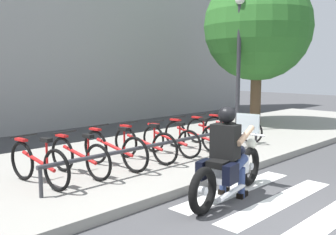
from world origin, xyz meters
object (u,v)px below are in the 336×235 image
(bicycle_0, at_px, (38,164))
(bicycle_1, at_px, (79,157))
(bike_rack, at_px, (177,142))
(bicycle_3, at_px, (144,144))
(motorcycle, at_px, (230,169))
(bicycle_7, at_px, (232,128))
(tree_near_rack, at_px, (258,27))
(bicycle_5, at_px, (194,135))
(bicycle_4, at_px, (171,140))
(bicycle_6, at_px, (214,131))
(street_lamp, at_px, (239,51))
(bicycle_2, at_px, (114,149))
(rider, at_px, (228,146))

(bicycle_0, bearing_deg, bicycle_1, 0.05)
(bike_rack, bearing_deg, bicycle_3, 124.21)
(motorcycle, xyz_separation_m, bicycle_7, (3.25, 2.25, 0.02))
(motorcycle, xyz_separation_m, tree_near_rack, (6.44, 3.57, 2.89))
(motorcycle, bearing_deg, bicycle_0, 131.92)
(bicycle_0, distance_m, bike_rack, 2.69)
(motorcycle, height_order, bicycle_5, motorcycle)
(bicycle_0, height_order, bicycle_3, bicycle_0)
(bicycle_0, relative_size, bike_rack, 0.27)
(bicycle_4, bearing_deg, bicycle_7, 0.01)
(bicycle_1, xyz_separation_m, bicycle_6, (3.76, 0.00, -0.01))
(bicycle_0, bearing_deg, bicycle_5, 0.02)
(bike_rack, bearing_deg, bicycle_0, 168.13)
(bicycle_4, relative_size, bicycle_7, 0.94)
(bicycle_1, distance_m, bicycle_4, 2.26)
(bicycle_0, distance_m, street_lamp, 7.18)
(motorcycle, bearing_deg, tree_near_rack, 28.97)
(bicycle_4, relative_size, bike_rack, 0.27)
(bicycle_1, height_order, bicycle_2, bicycle_2)
(bicycle_4, distance_m, bike_rack, 0.68)
(bicycle_2, bearing_deg, tree_near_rack, 10.73)
(bicycle_2, relative_size, bicycle_7, 1.02)
(bicycle_4, height_order, tree_near_rack, tree_near_rack)
(bicycle_5, relative_size, bicycle_6, 1.03)
(bicycle_4, bearing_deg, bike_rack, -124.11)
(bicycle_5, bearing_deg, bicycle_6, 0.00)
(bicycle_3, relative_size, bicycle_7, 1.01)
(bicycle_2, height_order, bicycle_4, bicycle_2)
(bicycle_7, distance_m, tree_near_rack, 4.49)
(bicycle_6, height_order, tree_near_rack, tree_near_rack)
(bicycle_0, xyz_separation_m, bicycle_5, (3.76, 0.00, -0.01))
(tree_near_rack, bearing_deg, bicycle_7, -157.61)
(street_lamp, bearing_deg, bicycle_3, -168.65)
(bicycle_7, height_order, bike_rack, bicycle_7)
(bicycle_1, xyz_separation_m, street_lamp, (6.08, 0.92, 2.01))
(motorcycle, distance_m, bicycle_3, 2.26)
(bicycle_3, xyz_separation_m, bicycle_5, (1.50, 0.00, -0.01))
(bicycle_2, height_order, bike_rack, bicycle_2)
(street_lamp, bearing_deg, bicycle_6, -158.39)
(motorcycle, distance_m, bicycle_6, 3.36)
(bicycle_6, distance_m, street_lamp, 3.20)
(bicycle_0, bearing_deg, street_lamp, 7.66)
(bicycle_5, relative_size, bicycle_7, 1.00)
(rider, bearing_deg, bicycle_3, 82.09)
(bicycle_0, xyz_separation_m, bicycle_1, (0.75, 0.00, -0.01))
(bicycle_4, bearing_deg, street_lamp, 13.50)
(bicycle_4, xyz_separation_m, bicycle_5, (0.75, -0.00, 0.01))
(bicycle_3, distance_m, bicycle_7, 3.01)
(bicycle_1, bearing_deg, bicycle_7, 0.02)
(bicycle_5, height_order, bike_rack, bicycle_5)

